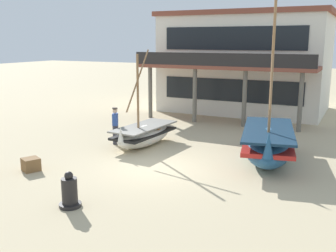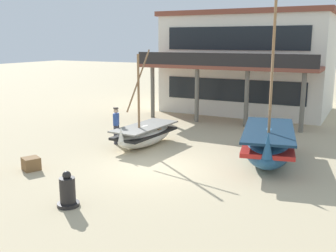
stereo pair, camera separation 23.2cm
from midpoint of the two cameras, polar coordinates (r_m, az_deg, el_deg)
The scene contains 7 objects.
ground_plane at distance 14.78m, azimuth -1.34°, elevation -6.05°, with size 120.00×120.00×0.00m, color tan.
fishing_boat_near_left at distance 17.76m, azimuth -2.99°, elevation -1.20°, with size 1.68×3.66×4.25m.
fishing_boat_centre_large at distance 15.83m, azimuth 14.65°, elevation -2.47°, with size 2.81×5.03×6.48m.
fisherman_by_hull at distance 18.05m, azimuth -7.09°, elevation -0.01°, with size 0.35×0.42×1.68m.
capstan_winch at distance 11.70m, azimuth -13.71°, elevation -9.23°, with size 0.64×0.64×1.05m.
cargo_crate at distance 15.27m, azimuth -18.71°, elevation -5.18°, with size 0.56×0.56×0.47m, color brown.
harbor_building_main at distance 27.19m, azimuth 11.85°, elevation 9.02°, with size 10.63×9.18×6.44m.
Camera 2 is at (6.86, -12.24, 4.64)m, focal length 42.28 mm.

